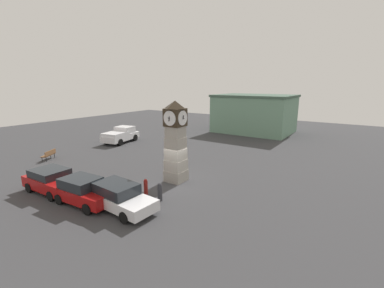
% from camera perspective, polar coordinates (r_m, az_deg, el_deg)
% --- Properties ---
extents(ground_plane, '(78.68, 78.68, 0.00)m').
position_cam_1_polar(ground_plane, '(18.76, -3.26, -8.71)').
color(ground_plane, '#38383A').
extents(clock_tower, '(1.64, 1.64, 5.88)m').
position_cam_1_polar(clock_tower, '(18.41, -3.67, 0.35)').
color(clock_tower, '#9A958B').
rests_on(clock_tower, ground_plane).
extents(bollard_near_tower, '(0.28, 0.28, 1.16)m').
position_cam_1_polar(bollard_near_tower, '(16.01, -7.15, -10.48)').
color(bollard_near_tower, '#333338').
rests_on(bollard_near_tower, ground_plane).
extents(bollard_mid_row, '(0.25, 0.25, 1.12)m').
position_cam_1_polar(bollard_mid_row, '(16.86, -10.24, -9.42)').
color(bollard_mid_row, maroon).
rests_on(bollard_mid_row, ground_plane).
extents(car_navy_sedan, '(4.11, 2.22, 1.50)m').
position_cam_1_polar(car_navy_sedan, '(19.50, -28.59, -7.08)').
color(car_navy_sedan, '#A51111').
rests_on(car_navy_sedan, ground_plane).
extents(car_near_tower, '(4.11, 2.16, 1.56)m').
position_cam_1_polar(car_near_tower, '(16.83, -22.92, -9.53)').
color(car_near_tower, '#A51111').
rests_on(car_near_tower, ground_plane).
extents(car_by_building, '(4.60, 2.12, 1.50)m').
position_cam_1_polar(car_by_building, '(15.45, -15.94, -11.11)').
color(car_by_building, silver).
rests_on(car_by_building, ground_plane).
extents(pickup_truck, '(2.99, 5.15, 1.85)m').
position_cam_1_polar(pickup_truck, '(32.54, -15.55, 1.96)').
color(pickup_truck, silver).
rests_on(pickup_truck, ground_plane).
extents(bench, '(1.24, 1.66, 0.90)m').
position_cam_1_polar(bench, '(27.74, -29.20, -2.00)').
color(bench, brown).
rests_on(bench, ground_plane).
extents(warehouse_blue_far, '(11.01, 8.38, 5.48)m').
position_cam_1_polar(warehouse_blue_far, '(39.32, 13.65, 6.61)').
color(warehouse_blue_far, gray).
rests_on(warehouse_blue_far, ground_plane).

